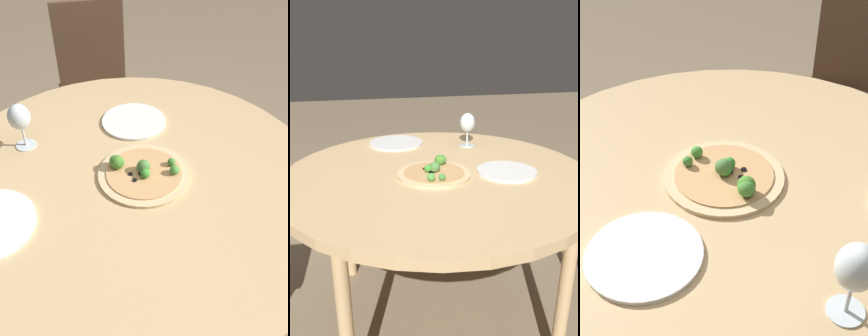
% 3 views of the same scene
% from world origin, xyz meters
% --- Properties ---
extents(ground_plane, '(12.00, 12.00, 0.00)m').
position_xyz_m(ground_plane, '(0.00, 0.00, 0.00)').
color(ground_plane, '#847056').
extents(dining_table, '(1.26, 1.26, 0.71)m').
position_xyz_m(dining_table, '(0.00, 0.00, 0.65)').
color(dining_table, tan).
rests_on(dining_table, ground_plane).
extents(pizza, '(0.29, 0.29, 0.06)m').
position_xyz_m(pizza, '(-0.02, -0.03, 0.72)').
color(pizza, '#DBBC89').
rests_on(pizza, dining_table).
extents(wine_glass, '(0.07, 0.07, 0.16)m').
position_xyz_m(wine_glass, '(0.22, 0.32, 0.82)').
color(wine_glass, silver).
rests_on(wine_glass, dining_table).
extents(plate_near, '(0.24, 0.24, 0.01)m').
position_xyz_m(plate_near, '(0.27, -0.07, 0.71)').
color(plate_near, white).
rests_on(plate_near, dining_table).
extents(plate_far, '(0.27, 0.27, 0.01)m').
position_xyz_m(plate_far, '(-0.12, 0.43, 0.71)').
color(plate_far, white).
rests_on(plate_far, dining_table).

